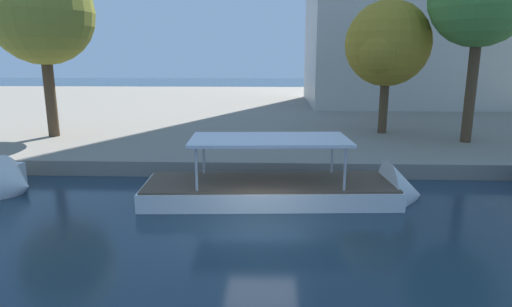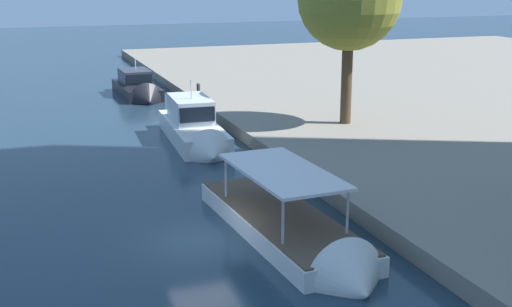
# 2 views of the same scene
# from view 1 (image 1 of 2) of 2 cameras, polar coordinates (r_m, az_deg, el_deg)

# --- Properties ---
(ground_plane) EXTENTS (220.00, 220.00, 0.00)m
(ground_plane) POSITION_cam_1_polar(r_m,az_deg,el_deg) (14.58, 0.71, -10.18)
(ground_plane) COLOR #1E3342
(dock_promenade) EXTENTS (120.00, 55.00, 0.75)m
(dock_promenade) POSITION_cam_1_polar(r_m,az_deg,el_deg) (47.53, 1.89, 6.32)
(dock_promenade) COLOR gray
(dock_promenade) RESTS_ON ground_plane
(tour_boat_2) EXTENTS (11.43, 3.73, 3.82)m
(tour_boat_2) POSITION_cam_1_polar(r_m,az_deg,el_deg) (17.46, 5.90, -5.21)
(tour_boat_2) COLOR silver
(tour_boat_2) RESTS_ON ground_plane
(tree_0) EXTENTS (6.25, 6.25, 10.73)m
(tree_0) POSITION_cam_1_polar(r_m,az_deg,el_deg) (30.23, -27.05, 16.16)
(tree_0) COLOR #4C3823
(tree_0) RESTS_ON dock_promenade
(tree_3) EXTENTS (5.45, 5.45, 8.55)m
(tree_3) POSITION_cam_1_polar(r_m,az_deg,el_deg) (29.28, 16.89, 13.76)
(tree_3) COLOR #4C3823
(tree_3) RESTS_ON dock_promenade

